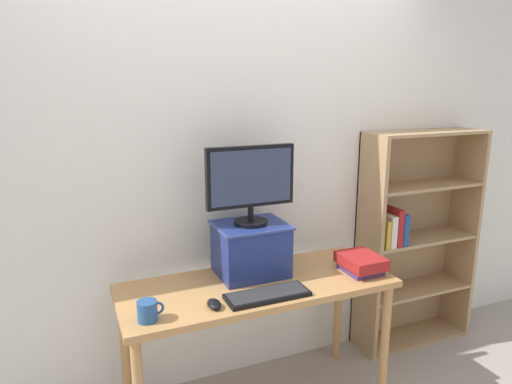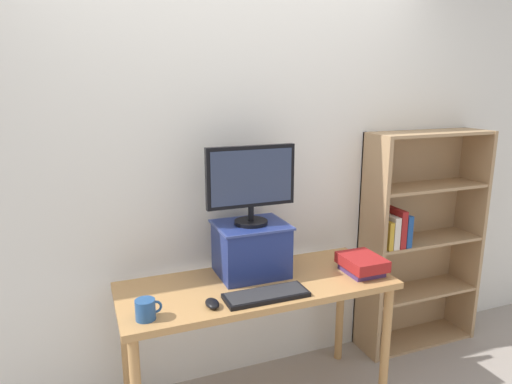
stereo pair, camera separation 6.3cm
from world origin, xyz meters
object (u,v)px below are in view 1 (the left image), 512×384
(computer_monitor, at_px, (251,181))
(book_stack, at_px, (361,263))
(desk, at_px, (257,298))
(bookshelf_unit, at_px, (412,237))
(coffee_mug, at_px, (148,311))
(keyboard, at_px, (267,295))
(computer_mouse, at_px, (214,304))
(riser_box, at_px, (251,248))

(computer_monitor, height_order, book_stack, computer_monitor)
(desk, height_order, bookshelf_unit, bookshelf_unit)
(computer_monitor, height_order, coffee_mug, computer_monitor)
(desk, height_order, coffee_mug, coffee_mug)
(keyboard, distance_m, computer_mouse, 0.28)
(keyboard, bearing_deg, book_stack, 7.58)
(computer_monitor, distance_m, keyboard, 0.60)
(keyboard, bearing_deg, computer_mouse, 179.78)
(bookshelf_unit, height_order, coffee_mug, bookshelf_unit)
(computer_monitor, distance_m, coffee_mug, 0.85)
(bookshelf_unit, bearing_deg, desk, -168.49)
(computer_monitor, xyz_separation_m, book_stack, (0.58, -0.22, -0.48))
(bookshelf_unit, relative_size, computer_mouse, 14.50)
(keyboard, bearing_deg, bookshelf_unit, 18.59)
(bookshelf_unit, height_order, computer_monitor, bookshelf_unit)
(keyboard, relative_size, computer_mouse, 4.10)
(riser_box, height_order, keyboard, riser_box)
(book_stack, bearing_deg, coffee_mug, -176.06)
(bookshelf_unit, bearing_deg, coffee_mug, -166.93)
(desk, relative_size, bookshelf_unit, 0.98)
(riser_box, bearing_deg, desk, -96.00)
(desk, distance_m, keyboard, 0.21)
(riser_box, relative_size, computer_mouse, 3.79)
(keyboard, height_order, coffee_mug, coffee_mug)
(riser_box, bearing_deg, bookshelf_unit, 6.14)
(computer_mouse, bearing_deg, computer_monitor, 43.65)
(book_stack, relative_size, coffee_mug, 2.08)
(desk, bearing_deg, computer_mouse, -149.61)
(bookshelf_unit, distance_m, coffee_mug, 1.95)
(desk, relative_size, riser_box, 3.73)
(riser_box, relative_size, book_stack, 1.54)
(desk, bearing_deg, keyboard, -97.04)
(riser_box, distance_m, computer_mouse, 0.46)
(computer_monitor, bearing_deg, desk, -96.08)
(computer_monitor, relative_size, computer_mouse, 4.79)
(computer_monitor, bearing_deg, bookshelf_unit, 6.20)
(computer_mouse, bearing_deg, keyboard, -0.22)
(coffee_mug, bearing_deg, computer_monitor, 25.78)
(desk, relative_size, computer_monitor, 2.96)
(bookshelf_unit, height_order, book_stack, bookshelf_unit)
(keyboard, xyz_separation_m, computer_mouse, (-0.28, 0.00, 0.01))
(keyboard, relative_size, coffee_mug, 3.47)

